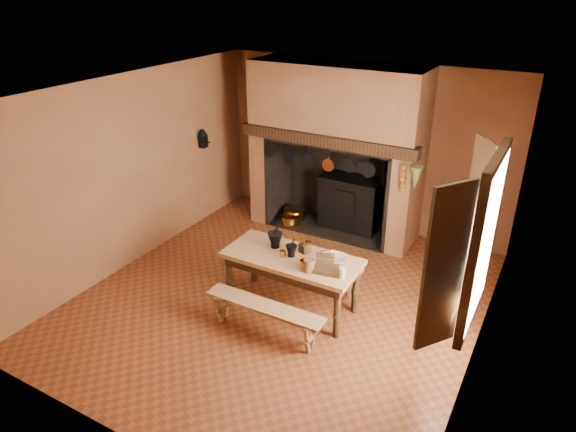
% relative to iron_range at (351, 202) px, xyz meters
% --- Properties ---
extents(floor, '(5.50, 5.50, 0.00)m').
position_rel_iron_range_xyz_m(floor, '(0.04, -2.45, -0.48)').
color(floor, brown).
rests_on(floor, ground).
extents(ceiling, '(5.50, 5.50, 0.00)m').
position_rel_iron_range_xyz_m(ceiling, '(0.04, -2.45, 2.32)').
color(ceiling, silver).
rests_on(ceiling, back_wall).
extents(back_wall, '(5.00, 0.02, 2.80)m').
position_rel_iron_range_xyz_m(back_wall, '(0.04, 0.30, 0.92)').
color(back_wall, brown).
rests_on(back_wall, floor).
extents(wall_left, '(0.02, 5.50, 2.80)m').
position_rel_iron_range_xyz_m(wall_left, '(-2.46, -2.45, 0.92)').
color(wall_left, brown).
rests_on(wall_left, floor).
extents(wall_right, '(0.02, 5.50, 2.80)m').
position_rel_iron_range_xyz_m(wall_right, '(2.54, -2.45, 0.92)').
color(wall_right, brown).
rests_on(wall_right, floor).
extents(wall_front, '(5.00, 0.02, 2.80)m').
position_rel_iron_range_xyz_m(wall_front, '(0.04, -5.20, 0.92)').
color(wall_front, brown).
rests_on(wall_front, floor).
extents(chimney_breast, '(2.95, 0.96, 2.80)m').
position_rel_iron_range_xyz_m(chimney_breast, '(-0.26, -0.14, 1.33)').
color(chimney_breast, brown).
rests_on(chimney_breast, floor).
extents(iron_range, '(1.12, 0.55, 1.60)m').
position_rel_iron_range_xyz_m(iron_range, '(0.00, 0.00, 0.00)').
color(iron_range, black).
rests_on(iron_range, floor).
extents(hearth_pans, '(0.51, 0.62, 0.20)m').
position_rel_iron_range_xyz_m(hearth_pans, '(-1.01, -0.23, -0.39)').
color(hearth_pans, '#C07E2C').
rests_on(hearth_pans, floor).
extents(hanging_pans, '(1.92, 0.29, 0.27)m').
position_rel_iron_range_xyz_m(hanging_pans, '(-0.30, -0.64, 0.88)').
color(hanging_pans, black).
rests_on(hanging_pans, chimney_breast).
extents(onion_string, '(0.12, 0.10, 0.46)m').
position_rel_iron_range_xyz_m(onion_string, '(1.04, -0.66, 0.85)').
color(onion_string, '#9D661D').
rests_on(onion_string, chimney_breast).
extents(herb_bunch, '(0.20, 0.20, 0.35)m').
position_rel_iron_range_xyz_m(herb_bunch, '(1.22, -0.66, 0.90)').
color(herb_bunch, '#5E6530').
rests_on(herb_bunch, chimney_breast).
extents(window, '(0.39, 1.75, 1.76)m').
position_rel_iron_range_xyz_m(window, '(2.39, -2.85, 1.22)').
color(window, white).
rests_on(window, wall_right).
extents(wall_coffee_mill, '(0.23, 0.16, 0.31)m').
position_rel_iron_range_xyz_m(wall_coffee_mill, '(-2.38, -0.90, 1.03)').
color(wall_coffee_mill, black).
rests_on(wall_coffee_mill, wall_left).
extents(work_table, '(1.75, 0.78, 0.76)m').
position_rel_iron_range_xyz_m(work_table, '(0.24, -2.54, 0.16)').
color(work_table, '#AB794E').
rests_on(work_table, floor).
extents(bench_front, '(1.54, 0.27, 0.43)m').
position_rel_iron_range_xyz_m(bench_front, '(0.24, -3.22, -0.16)').
color(bench_front, '#AB794E').
rests_on(bench_front, floor).
extents(bench_back, '(1.45, 0.25, 0.41)m').
position_rel_iron_range_xyz_m(bench_back, '(0.24, -1.93, -0.18)').
color(bench_back, '#AB794E').
rests_on(bench_back, floor).
extents(mortar_large, '(0.20, 0.20, 0.34)m').
position_rel_iron_range_xyz_m(mortar_large, '(-0.06, -2.43, 0.39)').
color(mortar_large, black).
rests_on(mortar_large, work_table).
extents(mortar_small, '(0.15, 0.15, 0.26)m').
position_rel_iron_range_xyz_m(mortar_small, '(0.24, -2.54, 0.36)').
color(mortar_small, black).
rests_on(mortar_small, work_table).
extents(coffee_grinder, '(0.18, 0.16, 0.19)m').
position_rel_iron_range_xyz_m(coffee_grinder, '(0.34, -2.36, 0.35)').
color(coffee_grinder, '#382111').
rests_on(coffee_grinder, work_table).
extents(brass_mug_a, '(0.09, 0.09, 0.09)m').
position_rel_iron_range_xyz_m(brass_mug_a, '(0.15, -2.60, 0.32)').
color(brass_mug_a, '#C07E2C').
rests_on(brass_mug_a, work_table).
extents(brass_mug_b, '(0.11, 0.11, 0.09)m').
position_rel_iron_range_xyz_m(brass_mug_b, '(0.18, -2.40, 0.32)').
color(brass_mug_b, '#C07E2C').
rests_on(brass_mug_b, work_table).
extents(mixing_bowl, '(0.31, 0.31, 0.07)m').
position_rel_iron_range_xyz_m(mixing_bowl, '(0.79, -2.39, 0.31)').
color(mixing_bowl, beige).
rests_on(mixing_bowl, work_table).
extents(stoneware_crock, '(0.16, 0.16, 0.16)m').
position_rel_iron_range_xyz_m(stoneware_crock, '(0.60, -2.76, 0.36)').
color(stoneware_crock, brown).
rests_on(stoneware_crock, work_table).
extents(glass_jar, '(0.09, 0.09, 0.14)m').
position_rel_iron_range_xyz_m(glass_jar, '(1.01, -2.70, 0.35)').
color(glass_jar, beige).
rests_on(glass_jar, work_table).
extents(wicker_basket, '(0.27, 0.23, 0.22)m').
position_rel_iron_range_xyz_m(wicker_basket, '(0.71, -2.52, 0.35)').
color(wicker_basket, '#462D15').
rests_on(wicker_basket, work_table).
extents(wooden_tray, '(0.37, 0.29, 0.06)m').
position_rel_iron_range_xyz_m(wooden_tray, '(0.80, -2.65, 0.30)').
color(wooden_tray, '#382111').
rests_on(wooden_tray, work_table).
extents(brass_cup, '(0.14, 0.14, 0.11)m').
position_rel_iron_range_xyz_m(brass_cup, '(0.52, -2.71, 0.33)').
color(brass_cup, '#C07E2C').
rests_on(brass_cup, work_table).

